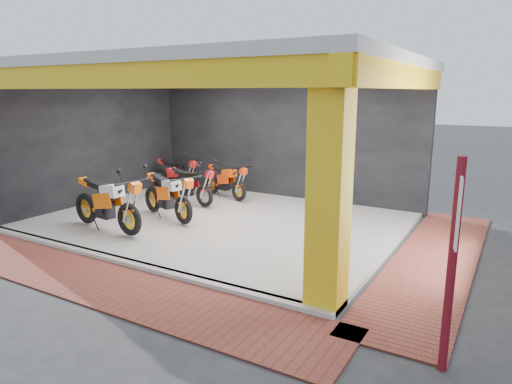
# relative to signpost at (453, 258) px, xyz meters

# --- Properties ---
(ground) EXTENTS (80.00, 80.00, 0.00)m
(ground) POSITION_rel_signpost_xyz_m (-5.45, 1.51, -1.32)
(ground) COLOR #2D2D30
(ground) RESTS_ON ground
(showroom_floor) EXTENTS (8.00, 6.00, 0.10)m
(showroom_floor) POSITION_rel_signpost_xyz_m (-5.45, 3.51, -1.27)
(showroom_floor) COLOR silver
(showroom_floor) RESTS_ON ground
(showroom_ceiling) EXTENTS (8.40, 6.40, 0.20)m
(showroom_ceiling) POSITION_rel_signpost_xyz_m (-5.45, 3.51, 2.28)
(showroom_ceiling) COLOR beige
(showroom_ceiling) RESTS_ON corner_column
(back_wall) EXTENTS (8.20, 0.20, 3.50)m
(back_wall) POSITION_rel_signpost_xyz_m (-5.45, 6.61, 0.43)
(back_wall) COLOR black
(back_wall) RESTS_ON ground
(left_wall) EXTENTS (0.20, 6.20, 3.50)m
(left_wall) POSITION_rel_signpost_xyz_m (-9.55, 3.51, 0.43)
(left_wall) COLOR black
(left_wall) RESTS_ON ground
(corner_column) EXTENTS (0.50, 0.50, 3.50)m
(corner_column) POSITION_rel_signpost_xyz_m (-1.70, 0.76, 0.43)
(corner_column) COLOR yellow
(corner_column) RESTS_ON ground
(header_beam_front) EXTENTS (8.40, 0.30, 0.40)m
(header_beam_front) POSITION_rel_signpost_xyz_m (-5.45, 0.51, 1.98)
(header_beam_front) COLOR yellow
(header_beam_front) RESTS_ON corner_column
(header_beam_right) EXTENTS (0.30, 6.40, 0.40)m
(header_beam_right) POSITION_rel_signpost_xyz_m (-1.45, 3.51, 1.98)
(header_beam_right) COLOR yellow
(header_beam_right) RESTS_ON corner_column
(floor_kerb) EXTENTS (8.00, 0.20, 0.10)m
(floor_kerb) POSITION_rel_signpost_xyz_m (-5.45, 0.49, -1.27)
(floor_kerb) COLOR silver
(floor_kerb) RESTS_ON ground
(paver_front) EXTENTS (9.00, 1.40, 0.03)m
(paver_front) POSITION_rel_signpost_xyz_m (-5.45, -0.29, -1.31)
(paver_front) COLOR brown
(paver_front) RESTS_ON ground
(paver_right) EXTENTS (1.40, 7.00, 0.03)m
(paver_right) POSITION_rel_signpost_xyz_m (-0.65, 3.51, -1.31)
(paver_right) COLOR brown
(paver_right) RESTS_ON ground
(signpost) EXTENTS (0.10, 0.33, 2.41)m
(signpost) POSITION_rel_signpost_xyz_m (0.00, 0.00, 0.00)
(signpost) COLOR maroon
(signpost) RESTS_ON ground
(moto_hero) EXTENTS (2.42, 1.11, 1.43)m
(moto_hero) POSITION_rel_signpost_xyz_m (-6.32, 1.51, -0.51)
(moto_hero) COLOR #FF650A
(moto_hero) RESTS_ON showroom_floor
(moto_row_a) EXTENTS (2.31, 1.46, 1.32)m
(moto_row_a) POSITION_rel_signpost_xyz_m (-5.90, 2.74, -0.56)
(moto_row_a) COLOR #FF5A0A
(moto_row_a) RESTS_ON showroom_floor
(moto_row_b) EXTENTS (2.05, 1.04, 1.20)m
(moto_row_b) POSITION_rel_signpost_xyz_m (-6.44, 4.25, -0.62)
(moto_row_b) COLOR red
(moto_row_b) RESTS_ON showroom_floor
(moto_row_c) EXTENTS (2.02, 1.25, 1.16)m
(moto_row_c) POSITION_rel_signpost_xyz_m (-6.03, 5.27, -0.64)
(moto_row_c) COLOR #E73909
(moto_row_c) RESTS_ON showroom_floor
(moto_row_d) EXTENTS (2.07, 1.06, 1.21)m
(moto_row_d) POSITION_rel_signpost_xyz_m (-7.83, 5.36, -0.62)
(moto_row_d) COLOR red
(moto_row_d) RESTS_ON showroom_floor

